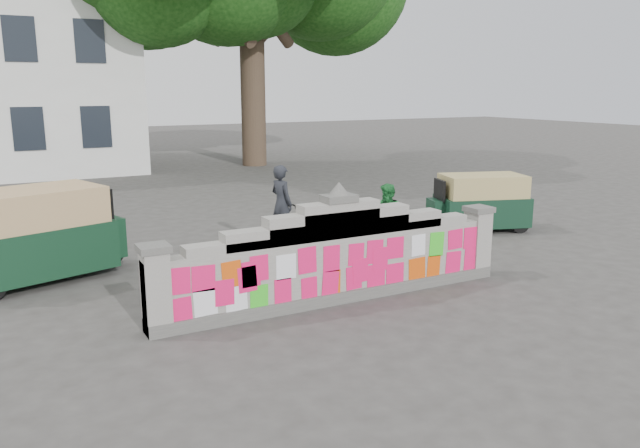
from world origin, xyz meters
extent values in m
plane|color=#383533|center=(0.00, 0.00, 0.00)|extent=(100.00, 100.00, 0.00)
cube|color=#4C4C49|center=(0.00, 0.00, 0.10)|extent=(6.40, 0.42, 0.20)
cube|color=gray|center=(0.00, 0.00, 0.60)|extent=(6.40, 0.32, 1.00)
cube|color=gray|center=(0.00, 0.00, 1.17)|extent=(5.20, 0.32, 0.14)
cube|color=gray|center=(0.00, 0.00, 1.24)|extent=(4.00, 0.32, 0.28)
cube|color=gray|center=(0.00, 0.00, 1.32)|extent=(2.60, 0.32, 0.44)
cube|color=gray|center=(0.00, 0.00, 1.39)|extent=(1.40, 0.32, 0.58)
cube|color=#4C4C49|center=(0.00, 0.00, 1.74)|extent=(0.55, 0.36, 0.12)
cone|color=#4C4C49|center=(0.00, 0.00, 1.90)|extent=(0.36, 0.36, 0.22)
cube|color=gray|center=(-3.02, 0.00, 0.62)|extent=(0.36, 0.40, 1.24)
cube|color=#4C4C49|center=(-3.02, 0.00, 1.28)|extent=(0.44, 0.44, 0.10)
cube|color=gray|center=(3.02, 0.00, 0.62)|extent=(0.36, 0.40, 1.24)
cube|color=#4C4C49|center=(3.02, 0.00, 1.28)|extent=(0.44, 0.44, 0.10)
cylinder|color=#38281E|center=(6.00, 18.00, 3.00)|extent=(1.10, 1.10, 6.00)
imported|color=black|center=(0.51, 3.30, 0.49)|extent=(1.95, 1.05, 0.97)
imported|color=black|center=(0.51, 3.30, 0.82)|extent=(0.52, 0.68, 1.65)
imported|color=#227D36|center=(2.61, 2.35, 0.73)|extent=(0.72, 0.83, 1.47)
cube|color=#11331F|center=(-4.37, 3.57, 0.61)|extent=(2.96, 2.16, 0.88)
cube|color=tan|center=(-4.37, 3.57, 1.38)|extent=(2.73, 2.04, 0.66)
cube|color=#11331F|center=(-3.05, 3.98, 0.61)|extent=(0.76, 0.90, 0.77)
cube|color=black|center=(-3.05, 3.98, 1.27)|extent=(0.31, 0.76, 0.66)
cylinder|color=black|center=(-2.94, 4.01, 0.28)|extent=(0.57, 0.29, 0.55)
cube|color=black|center=(5.81, 2.89, 0.49)|extent=(2.41, 1.79, 0.72)
cube|color=tan|center=(5.81, 2.89, 1.12)|extent=(2.23, 1.69, 0.54)
cube|color=black|center=(4.74, 3.24, 0.49)|extent=(0.62, 0.74, 0.63)
cube|color=black|center=(4.74, 3.24, 1.03)|extent=(0.27, 0.62, 0.54)
cylinder|color=black|center=(4.66, 3.27, 0.22)|extent=(0.46, 0.24, 0.45)
cylinder|color=black|center=(6.73, 3.10, 0.22)|extent=(0.46, 0.24, 0.45)
cylinder|color=black|center=(6.42, 2.16, 0.22)|extent=(0.46, 0.24, 0.45)
camera|label=1|loc=(-5.01, -8.59, 3.50)|focal=35.00mm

